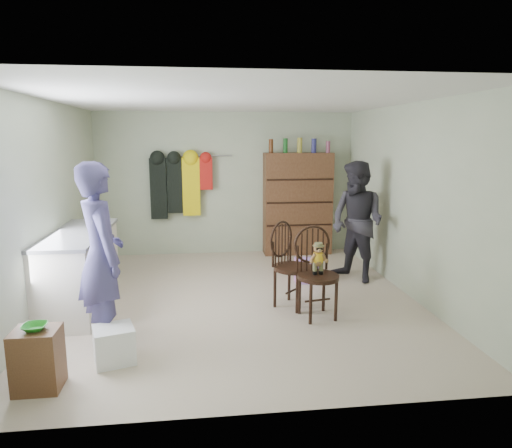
{
  "coord_description": "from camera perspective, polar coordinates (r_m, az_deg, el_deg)",
  "views": [
    {
      "loc": [
        -0.45,
        -5.6,
        2.05
      ],
      "look_at": [
        0.25,
        0.2,
        0.95
      ],
      "focal_mm": 32.0,
      "sensor_mm": 36.0,
      "label": 1
    }
  ],
  "objects": [
    {
      "name": "room_walls",
      "position": [
        6.16,
        -2.69,
        6.27
      ],
      "size": [
        5.0,
        5.0,
        5.0
      ],
      "color": "beige",
      "rests_on": "ground"
    },
    {
      "name": "bowl",
      "position": [
        4.2,
        -25.94,
        -11.51
      ],
      "size": [
        0.2,
        0.2,
        0.05
      ],
      "primitive_type": "imported",
      "color": "#229524",
      "rests_on": "stool"
    },
    {
      "name": "ground_plane",
      "position": [
        5.98,
        -2.18,
        -9.39
      ],
      "size": [
        5.0,
        5.0,
        0.0
      ],
      "primitive_type": "plane",
      "color": "beige",
      "rests_on": "ground"
    },
    {
      "name": "chair_far",
      "position": [
        5.62,
        4.2,
        -4.66
      ],
      "size": [
        0.66,
        0.66,
        1.06
      ],
      "rotation": [
        0.0,
        0.0,
        0.79
      ],
      "color": "black",
      "rests_on": "ground"
    },
    {
      "name": "stool",
      "position": [
        4.31,
        -25.62,
        -15.03
      ],
      "size": [
        0.36,
        0.31,
        0.52
      ],
      "primitive_type": "cube",
      "color": "brown",
      "rests_on": "ground"
    },
    {
      "name": "person_left",
      "position": [
        4.69,
        -18.8,
        -3.86
      ],
      "size": [
        0.7,
        0.8,
        1.84
      ],
      "primitive_type": "imported",
      "rotation": [
        0.0,
        0.0,
        2.04
      ],
      "color": "#4A447D",
      "rests_on": "ground"
    },
    {
      "name": "coat_rack",
      "position": [
        8.03,
        -9.59,
        4.81
      ],
      "size": [
        1.42,
        0.12,
        1.09
      ],
      "color": "#99999E",
      "rests_on": "ground"
    },
    {
      "name": "counter",
      "position": [
        6.01,
        -21.17,
        -5.31
      ],
      "size": [
        0.64,
        1.86,
        0.94
      ],
      "color": "silver",
      "rests_on": "ground"
    },
    {
      "name": "chair_front",
      "position": [
        5.32,
        7.55,
        -5.32
      ],
      "size": [
        0.55,
        0.55,
        1.06
      ],
      "rotation": [
        0.0,
        0.0,
        0.18
      ],
      "color": "black",
      "rests_on": "ground"
    },
    {
      "name": "person_right",
      "position": [
        6.7,
        12.52,
        0.26
      ],
      "size": [
        1.01,
        1.06,
        1.74
      ],
      "primitive_type": "imported",
      "rotation": [
        0.0,
        0.0,
        -1.01
      ],
      "color": "#2D2B33",
      "rests_on": "ground"
    },
    {
      "name": "dresser",
      "position": [
        8.16,
        5.21,
        2.59
      ],
      "size": [
        1.2,
        0.39,
        2.06
      ],
      "color": "brown",
      "rests_on": "ground"
    },
    {
      "name": "plastic_tub",
      "position": [
        4.57,
        -17.31,
        -14.2
      ],
      "size": [
        0.44,
        0.42,
        0.34
      ],
      "primitive_type": "cube",
      "rotation": [
        0.0,
        0.0,
        0.3
      ],
      "color": "white",
      "rests_on": "ground"
    },
    {
      "name": "striped_bag",
      "position": [
        6.66,
        6.3,
        -5.79
      ],
      "size": [
        0.34,
        0.27,
        0.34
      ],
      "primitive_type": "cube",
      "rotation": [
        0.0,
        0.0,
        -0.06
      ],
      "color": "#E572C6",
      "rests_on": "ground"
    }
  ]
}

